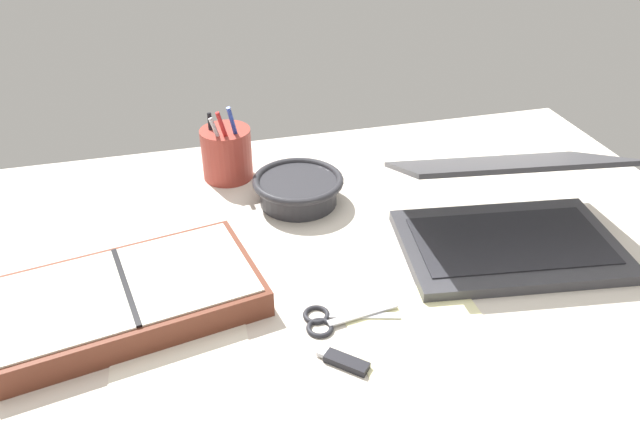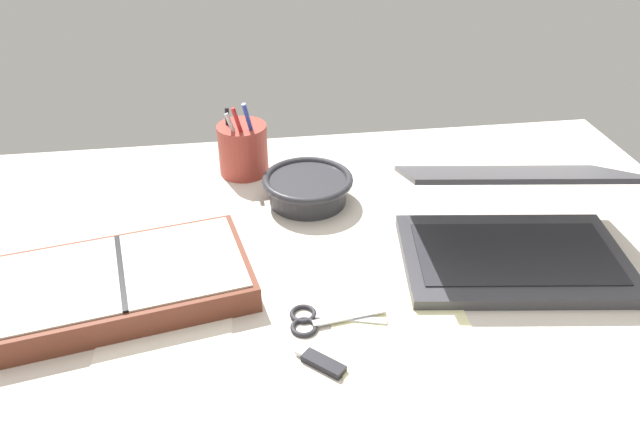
% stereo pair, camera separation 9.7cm
% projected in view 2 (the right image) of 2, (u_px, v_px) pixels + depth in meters
% --- Properties ---
extents(desk_top, '(1.40, 1.00, 0.02)m').
position_uv_depth(desk_top, '(325.00, 278.00, 0.99)').
color(desk_top, beige).
rests_on(desk_top, ground).
extents(laptop, '(0.39, 0.34, 0.17)m').
position_uv_depth(laptop, '(514.00, 228.00, 1.00)').
color(laptop, '#38383D').
rests_on(laptop, desk_top).
extents(bowl, '(0.17, 0.17, 0.05)m').
position_uv_depth(bowl, '(310.00, 187.00, 1.15)').
color(bowl, '#2D2D33').
rests_on(bowl, desk_top).
extents(pen_cup, '(0.10, 0.10, 0.16)m').
position_uv_depth(pen_cup, '(243.00, 149.00, 1.23)').
color(pen_cup, '#9E382D').
rests_on(pen_cup, desk_top).
extents(planner, '(0.40, 0.27, 0.05)m').
position_uv_depth(planner, '(123.00, 283.00, 0.92)').
color(planner, brown).
rests_on(planner, desk_top).
extents(scissors, '(0.14, 0.07, 0.01)m').
position_uv_depth(scissors, '(316.00, 320.00, 0.88)').
color(scissors, '#B7B7BC').
rests_on(scissors, desk_top).
extents(paper_sheet_front, '(0.20, 0.29, 0.00)m').
position_uv_depth(paper_sheet_front, '(415.00, 365.00, 0.81)').
color(paper_sheet_front, '#F4EFB2').
rests_on(paper_sheet_front, desk_top).
extents(paper_sheet_beside_planner, '(0.20, 0.29, 0.00)m').
position_uv_depth(paper_sheet_beside_planner, '(162.00, 359.00, 0.82)').
color(paper_sheet_beside_planner, silver).
rests_on(paper_sheet_beside_planner, desk_top).
extents(usb_drive, '(0.06, 0.06, 0.01)m').
position_uv_depth(usb_drive, '(322.00, 363.00, 0.81)').
color(usb_drive, black).
rests_on(usb_drive, desk_top).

